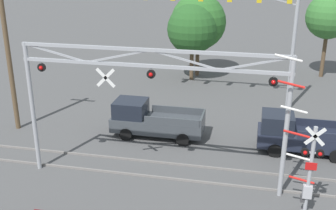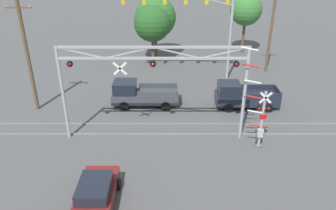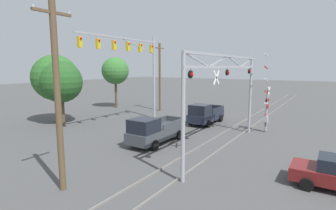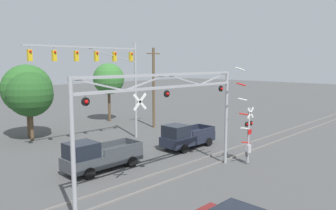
{
  "view_description": "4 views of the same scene",
  "coord_description": "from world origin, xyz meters",
  "px_view_note": "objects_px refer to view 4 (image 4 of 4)",
  "views": [
    {
      "loc": [
        4.29,
        -0.68,
        10.35
      ],
      "look_at": [
        0.1,
        18.98,
        2.7
      ],
      "focal_mm": 45.0,
      "sensor_mm": 36.0,
      "label": 1
    },
    {
      "loc": [
        0.91,
        -2.96,
        11.82
      ],
      "look_at": [
        1.0,
        17.79,
        1.53
      ],
      "focal_mm": 35.0,
      "sensor_mm": 36.0,
      "label": 2
    },
    {
      "loc": [
        -16.4,
        10.05,
        5.59
      ],
      "look_at": [
        -1.98,
        19.25,
        3.08
      ],
      "focal_mm": 28.0,
      "sensor_mm": 36.0,
      "label": 3
    },
    {
      "loc": [
        -12.72,
        3.43,
        6.92
      ],
      "look_at": [
        1.29,
        17.15,
        4.37
      ],
      "focal_mm": 35.0,
      "sensor_mm": 36.0,
      "label": 4
    }
  ],
  "objects_px": {
    "crossing_gantry": "(167,105)",
    "traffic_signal_span": "(110,71)",
    "crossing_signal_mast": "(247,133)",
    "utility_pole_right": "(154,87)",
    "background_tree_far_right_verge": "(27,89)",
    "background_tree_beyond_span": "(109,79)",
    "pickup_truck_lead": "(98,156)",
    "background_tree_far_left_verge": "(30,94)",
    "pickup_truck_following": "(186,137)"
  },
  "relations": [
    {
      "from": "crossing_gantry",
      "to": "traffic_signal_span",
      "type": "bearing_deg",
      "value": 69.96
    },
    {
      "from": "crossing_signal_mast",
      "to": "traffic_signal_span",
      "type": "distance_m",
      "value": 12.68
    },
    {
      "from": "utility_pole_right",
      "to": "crossing_signal_mast",
      "type": "bearing_deg",
      "value": -107.28
    },
    {
      "from": "crossing_gantry",
      "to": "background_tree_far_right_verge",
      "type": "distance_m",
      "value": 17.47
    },
    {
      "from": "background_tree_far_right_verge",
      "to": "traffic_signal_span",
      "type": "bearing_deg",
      "value": -58.4
    },
    {
      "from": "background_tree_beyond_span",
      "to": "background_tree_far_right_verge",
      "type": "bearing_deg",
      "value": -170.22
    },
    {
      "from": "background_tree_beyond_span",
      "to": "traffic_signal_span",
      "type": "bearing_deg",
      "value": -124.42
    },
    {
      "from": "pickup_truck_lead",
      "to": "background_tree_beyond_span",
      "type": "height_order",
      "value": "background_tree_beyond_span"
    },
    {
      "from": "crossing_gantry",
      "to": "background_tree_beyond_span",
      "type": "bearing_deg",
      "value": 62.97
    },
    {
      "from": "background_tree_beyond_span",
      "to": "background_tree_far_left_verge",
      "type": "xyz_separation_m",
      "value": [
        -10.55,
        -3.05,
        -0.87
      ]
    },
    {
      "from": "pickup_truck_lead",
      "to": "utility_pole_right",
      "type": "bearing_deg",
      "value": 32.71
    },
    {
      "from": "crossing_signal_mast",
      "to": "pickup_truck_lead",
      "type": "relative_size",
      "value": 1.26
    },
    {
      "from": "pickup_truck_following",
      "to": "background_tree_beyond_span",
      "type": "height_order",
      "value": "background_tree_beyond_span"
    },
    {
      "from": "pickup_truck_lead",
      "to": "crossing_gantry",
      "type": "bearing_deg",
      "value": -75.54
    },
    {
      "from": "traffic_signal_span",
      "to": "background_tree_far_left_verge",
      "type": "distance_m",
      "value": 7.58
    },
    {
      "from": "background_tree_beyond_span",
      "to": "utility_pole_right",
      "type": "bearing_deg",
      "value": -80.1
    },
    {
      "from": "background_tree_far_left_verge",
      "to": "crossing_gantry",
      "type": "bearing_deg",
      "value": -87.39
    },
    {
      "from": "crossing_gantry",
      "to": "utility_pole_right",
      "type": "height_order",
      "value": "utility_pole_right"
    },
    {
      "from": "crossing_gantry",
      "to": "crossing_signal_mast",
      "type": "distance_m",
      "value": 7.15
    },
    {
      "from": "pickup_truck_following",
      "to": "utility_pole_right",
      "type": "relative_size",
      "value": 0.58
    },
    {
      "from": "traffic_signal_span",
      "to": "pickup_truck_lead",
      "type": "relative_size",
      "value": 1.94
    },
    {
      "from": "crossing_signal_mast",
      "to": "utility_pole_right",
      "type": "relative_size",
      "value": 0.79
    },
    {
      "from": "crossing_signal_mast",
      "to": "background_tree_far_left_verge",
      "type": "distance_m",
      "value": 18.97
    },
    {
      "from": "utility_pole_right",
      "to": "background_tree_beyond_span",
      "type": "height_order",
      "value": "utility_pole_right"
    },
    {
      "from": "crossing_gantry",
      "to": "utility_pole_right",
      "type": "relative_size",
      "value": 1.39
    },
    {
      "from": "background_tree_far_right_verge",
      "to": "pickup_truck_following",
      "type": "bearing_deg",
      "value": -60.45
    },
    {
      "from": "utility_pole_right",
      "to": "background_tree_far_left_verge",
      "type": "distance_m",
      "value": 12.19
    },
    {
      "from": "crossing_gantry",
      "to": "traffic_signal_span",
      "type": "relative_size",
      "value": 1.15
    },
    {
      "from": "traffic_signal_span",
      "to": "background_tree_beyond_span",
      "type": "height_order",
      "value": "traffic_signal_span"
    },
    {
      "from": "traffic_signal_span",
      "to": "pickup_truck_following",
      "type": "distance_m",
      "value": 8.47
    },
    {
      "from": "crossing_gantry",
      "to": "background_tree_far_left_verge",
      "type": "bearing_deg",
      "value": 92.61
    },
    {
      "from": "background_tree_far_right_verge",
      "to": "utility_pole_right",
      "type": "bearing_deg",
      "value": -22.5
    },
    {
      "from": "pickup_truck_following",
      "to": "traffic_signal_span",
      "type": "bearing_deg",
      "value": 117.02
    },
    {
      "from": "crossing_gantry",
      "to": "background_tree_far_left_verge",
      "type": "xyz_separation_m",
      "value": [
        -0.74,
        16.19,
        -0.44
      ]
    },
    {
      "from": "crossing_gantry",
      "to": "crossing_signal_mast",
      "type": "height_order",
      "value": "crossing_signal_mast"
    },
    {
      "from": "crossing_signal_mast",
      "to": "pickup_truck_lead",
      "type": "height_order",
      "value": "crossing_signal_mast"
    },
    {
      "from": "crossing_signal_mast",
      "to": "pickup_truck_lead",
      "type": "bearing_deg",
      "value": 142.33
    },
    {
      "from": "crossing_signal_mast",
      "to": "pickup_truck_lead",
      "type": "xyz_separation_m",
      "value": [
        -7.88,
        6.08,
        -1.19
      ]
    },
    {
      "from": "pickup_truck_following",
      "to": "background_tree_far_right_verge",
      "type": "height_order",
      "value": "background_tree_far_right_verge"
    },
    {
      "from": "pickup_truck_following",
      "to": "background_tree_far_left_verge",
      "type": "height_order",
      "value": "background_tree_far_left_verge"
    },
    {
      "from": "pickup_truck_lead",
      "to": "background_tree_far_right_verge",
      "type": "height_order",
      "value": "background_tree_far_right_verge"
    },
    {
      "from": "pickup_truck_following",
      "to": "crossing_gantry",
      "type": "bearing_deg",
      "value": -146.09
    },
    {
      "from": "background_tree_beyond_span",
      "to": "pickup_truck_lead",
      "type": "bearing_deg",
      "value": -127.7
    },
    {
      "from": "pickup_truck_following",
      "to": "background_tree_far_right_verge",
      "type": "distance_m",
      "value": 15.21
    },
    {
      "from": "pickup_truck_following",
      "to": "background_tree_far_left_verge",
      "type": "relative_size",
      "value": 0.8
    },
    {
      "from": "background_tree_far_left_verge",
      "to": "pickup_truck_lead",
      "type": "bearing_deg",
      "value": -92.67
    },
    {
      "from": "traffic_signal_span",
      "to": "background_tree_far_left_verge",
      "type": "relative_size",
      "value": 1.66
    },
    {
      "from": "pickup_truck_lead",
      "to": "pickup_truck_following",
      "type": "xyz_separation_m",
      "value": [
        8.11,
        -0.3,
        -0.0
      ]
    },
    {
      "from": "pickup_truck_following",
      "to": "background_tree_far_right_verge",
      "type": "relative_size",
      "value": 0.73
    },
    {
      "from": "utility_pole_right",
      "to": "background_tree_beyond_span",
      "type": "xyz_separation_m",
      "value": [
        -1.13,
        6.49,
        0.64
      ]
    }
  ]
}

